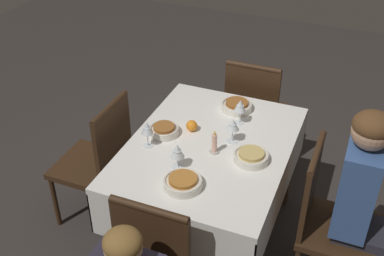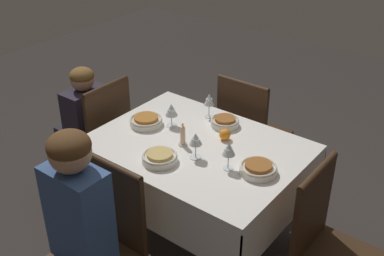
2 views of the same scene
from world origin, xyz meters
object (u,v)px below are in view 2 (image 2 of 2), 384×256
object	(u,v)px
chair_west	(330,247)
orange_fruit	(225,135)
person_adult_denim	(73,234)
wine_glass_north	(196,140)
chair_south	(249,130)
person_child_dark	(82,124)
dining_table	(197,161)
bowl_west	(258,168)
wine_glass_west	(229,149)
candle_centerpiece	(183,137)
bowl_north	(160,157)
bowl_east	(146,121)
wine_glass_east	(171,110)
chair_east	(99,136)
chair_north	(101,243)
bowl_south	(225,122)
wine_glass_south	(209,100)

from	to	relation	value
chair_west	orange_fruit	xyz separation A→B (m)	(0.77, -0.18, 0.29)
person_adult_denim	wine_glass_north	bearing A→B (deg)	80.11
chair_south	orange_fruit	world-z (taller)	chair_south
person_child_dark	chair_west	bearing A→B (deg)	88.60
wine_glass_north	person_child_dark	bearing A→B (deg)	-6.18
person_child_dark	dining_table	bearing A→B (deg)	89.35
dining_table	bowl_west	xyz separation A→B (m)	(-0.42, 0.03, 0.14)
person_adult_denim	orange_fruit	world-z (taller)	person_adult_denim
wine_glass_west	candle_centerpiece	bearing A→B (deg)	-6.71
chair_west	wine_glass_north	size ratio (longest dim) A/B	6.02
candle_centerpiece	person_adult_denim	bearing A→B (deg)	90.29
chair_west	bowl_west	size ratio (longest dim) A/B	4.71
bowl_north	chair_west	bearing A→B (deg)	-166.26
bowl_east	orange_fruit	distance (m)	0.51
wine_glass_north	candle_centerpiece	size ratio (longest dim) A/B	1.07
wine_glass_east	wine_glass_west	size ratio (longest dim) A/B	0.92
chair_west	wine_glass_north	distance (m)	0.87
person_adult_denim	wine_glass_north	xyz separation A→B (m)	(-0.13, -0.76, 0.19)
chair_east	wine_glass_north	bearing A→B (deg)	82.70
candle_centerpiece	bowl_west	bearing A→B (deg)	-177.29
chair_west	chair_south	bearing A→B (deg)	51.31
chair_south	bowl_north	xyz separation A→B (m)	(-0.02, 0.97, 0.28)
person_child_dark	bowl_north	world-z (taller)	person_child_dark
dining_table	candle_centerpiece	distance (m)	0.18
chair_south	chair_east	bearing A→B (deg)	41.69
chair_east	person_adult_denim	distance (m)	1.21
chair_west	bowl_west	xyz separation A→B (m)	(0.44, -0.01, 0.28)
chair_north	candle_centerpiece	size ratio (longest dim) A/B	6.44
person_child_dark	bowl_west	distance (m)	1.48
dining_table	chair_south	bearing A→B (deg)	-84.15
wine_glass_north	wine_glass_west	size ratio (longest dim) A/B	0.96
candle_centerpiece	bowl_south	bearing A→B (deg)	-100.87
chair_south	bowl_south	xyz separation A→B (m)	(-0.08, 0.43, 0.28)
bowl_west	person_adult_denim	bearing A→B (deg)	60.39
chair_north	bowl_north	world-z (taller)	chair_north
bowl_east	bowl_west	world-z (taller)	same
wine_glass_east	wine_glass_west	world-z (taller)	wine_glass_west
person_adult_denim	candle_centerpiece	size ratio (longest dim) A/B	8.33
person_adult_denim	bowl_north	distance (m)	0.62
dining_table	person_adult_denim	distance (m)	0.87
bowl_north	bowl_south	distance (m)	0.55
chair_east	wine_glass_north	world-z (taller)	chair_east
bowl_north	wine_glass_east	bearing A→B (deg)	-59.41
person_adult_denim	bowl_south	bearing A→B (deg)	87.03
wine_glass_south	dining_table	bearing A→B (deg)	114.42
chair_south	orange_fruit	xyz separation A→B (m)	(-0.17, 0.57, 0.29)
wine_glass_north	chair_north	bearing A→B (deg)	77.65
person_adult_denim	wine_glass_east	distance (m)	1.00
dining_table	chair_north	distance (m)	0.73
wine_glass_north	orange_fruit	size ratio (longest dim) A/B	2.31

